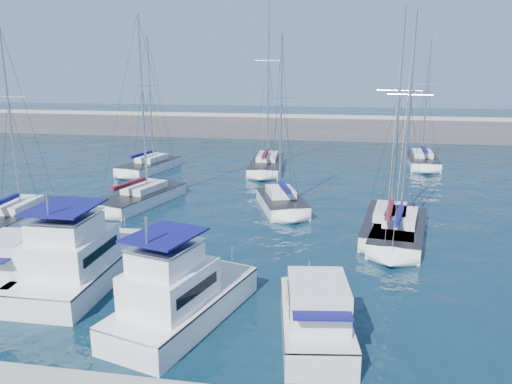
% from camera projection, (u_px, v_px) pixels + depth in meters
% --- Properties ---
extents(ground, '(220.00, 220.00, 0.00)m').
position_uv_depth(ground, '(212.00, 274.00, 26.40)').
color(ground, black).
rests_on(ground, ground).
extents(breakwater, '(160.00, 6.00, 4.45)m').
position_uv_depth(breakwater, '(299.00, 130.00, 75.78)').
color(breakwater, '#424244').
rests_on(breakwater, ground).
extents(motor_yacht_port_outer, '(3.00, 6.31, 3.20)m').
position_uv_depth(motor_yacht_port_outer, '(17.00, 269.00, 24.72)').
color(motor_yacht_port_outer, silver).
rests_on(motor_yacht_port_outer, ground).
extents(motor_yacht_port_inner, '(3.87, 9.34, 4.69)m').
position_uv_depth(motor_yacht_port_inner, '(79.00, 261.00, 25.17)').
color(motor_yacht_port_inner, white).
rests_on(motor_yacht_port_inner, ground).
extents(motor_yacht_stbd_inner, '(5.27, 8.48, 4.69)m').
position_uv_depth(motor_yacht_stbd_inner, '(179.00, 299.00, 21.17)').
color(motor_yacht_stbd_inner, white).
rests_on(motor_yacht_stbd_inner, ground).
extents(motor_yacht_stbd_outer, '(3.53, 6.57, 3.20)m').
position_uv_depth(motor_yacht_stbd_outer, '(316.00, 319.00, 19.88)').
color(motor_yacht_stbd_outer, silver).
rests_on(motor_yacht_stbd_outer, ground).
extents(sailboat_mid_a, '(3.39, 8.47, 13.84)m').
position_uv_depth(sailboat_mid_a, '(15.00, 217.00, 34.62)').
color(sailboat_mid_a, white).
rests_on(sailboat_mid_a, ground).
extents(sailboat_mid_b, '(5.07, 9.07, 14.85)m').
position_uv_depth(sailboat_mid_b, '(142.00, 197.00, 39.65)').
color(sailboat_mid_b, silver).
rests_on(sailboat_mid_b, ground).
extents(sailboat_mid_c, '(4.92, 7.21, 13.36)m').
position_uv_depth(sailboat_mid_c, '(281.00, 202.00, 38.29)').
color(sailboat_mid_c, white).
rests_on(sailboat_mid_c, ground).
extents(sailboat_mid_d, '(4.36, 9.04, 14.68)m').
position_uv_depth(sailboat_mid_d, '(389.00, 225.00, 32.94)').
color(sailboat_mid_d, silver).
rests_on(sailboat_mid_d, ground).
extents(sailboat_mid_e, '(4.59, 9.09, 14.37)m').
position_uv_depth(sailboat_mid_e, '(399.00, 230.00, 31.82)').
color(sailboat_mid_e, white).
rests_on(sailboat_mid_e, ground).
extents(sailboat_back_a, '(4.63, 8.50, 13.92)m').
position_uv_depth(sailboat_back_a, '(150.00, 166.00, 52.06)').
color(sailboat_back_a, white).
rests_on(sailboat_back_a, ground).
extents(sailboat_back_b, '(3.70, 10.00, 18.00)m').
position_uv_depth(sailboat_back_b, '(267.00, 164.00, 52.83)').
color(sailboat_back_b, silver).
rests_on(sailboat_back_b, ground).
extents(sailboat_back_c, '(3.39, 8.22, 13.89)m').
position_uv_depth(sailboat_back_c, '(422.00, 161.00, 54.82)').
color(sailboat_back_c, white).
rests_on(sailboat_back_c, ground).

